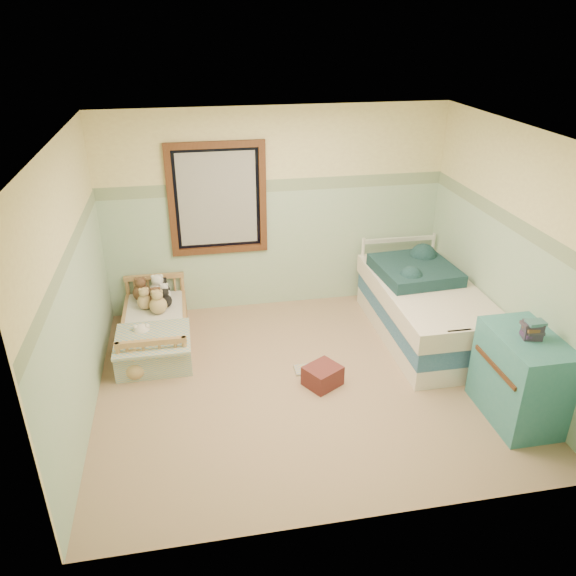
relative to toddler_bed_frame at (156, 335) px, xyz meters
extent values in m
cube|color=#9B7D63|center=(1.53, -1.05, -0.10)|extent=(4.20, 3.60, 0.02)
cube|color=white|center=(1.53, -1.05, 2.42)|extent=(4.20, 3.60, 0.02)
cube|color=beige|center=(1.53, 0.75, 1.16)|extent=(4.20, 0.04, 2.50)
cube|color=beige|center=(1.53, -2.85, 1.16)|extent=(4.20, 0.04, 2.50)
cube|color=beige|center=(-0.57, -1.05, 1.16)|extent=(0.04, 3.60, 2.50)
cube|color=beige|center=(3.63, -1.05, 1.16)|extent=(0.04, 3.60, 2.50)
cube|color=#99BF99|center=(1.53, 0.74, 0.66)|extent=(4.20, 0.01, 1.50)
cube|color=#406C3F|center=(1.53, 0.74, 1.48)|extent=(4.20, 0.01, 0.15)
cube|color=#412411|center=(0.83, 0.71, 1.36)|extent=(1.16, 0.06, 1.36)
cube|color=#B9B9B1|center=(0.83, 0.72, 1.36)|extent=(0.92, 0.01, 1.12)
cube|color=#A97739|center=(0.00, 0.00, 0.00)|extent=(0.72, 1.45, 0.19)
cube|color=white|center=(0.00, 0.00, 0.15)|extent=(0.66, 1.39, 0.12)
cube|color=#6EA0B8|center=(0.00, -0.45, 0.23)|extent=(0.79, 0.72, 0.03)
sphere|color=brown|center=(-0.15, 0.50, 0.32)|extent=(0.21, 0.21, 0.21)
sphere|color=white|center=(0.05, 0.50, 0.32)|extent=(0.22, 0.22, 0.22)
sphere|color=tan|center=(-0.10, 0.28, 0.30)|extent=(0.18, 0.18, 0.18)
sphere|color=black|center=(0.13, 0.28, 0.29)|extent=(0.16, 0.16, 0.16)
sphere|color=white|center=(-0.12, -0.27, 0.04)|extent=(0.27, 0.27, 0.27)
sphere|color=tan|center=(-0.19, -0.68, 0.02)|extent=(0.24, 0.24, 0.24)
cube|color=white|center=(3.08, -0.43, 0.02)|extent=(1.00, 2.00, 0.22)
cube|color=navy|center=(3.08, -0.43, 0.24)|extent=(1.00, 2.00, 0.22)
cube|color=silver|center=(3.08, -0.43, 0.46)|extent=(1.04, 2.04, 0.22)
cube|color=black|center=(3.03, -0.13, 0.64)|extent=(0.91, 0.96, 0.14)
cube|color=teal|center=(3.35, -1.94, 0.34)|extent=(0.54, 0.86, 0.86)
cube|color=#462E33|center=(3.35, -1.97, 0.85)|extent=(0.18, 0.16, 0.16)
cube|color=maroon|center=(1.70, -1.14, 0.01)|extent=(0.44, 0.43, 0.21)
cube|color=gold|center=(1.58, -0.87, -0.08)|extent=(0.25, 0.19, 0.02)
sphere|color=tan|center=(0.06, 0.14, 0.31)|extent=(0.20, 0.20, 0.20)
sphere|color=brown|center=(0.03, 0.27, 0.31)|extent=(0.19, 0.19, 0.19)
sphere|color=white|center=(0.12, 0.44, 0.29)|extent=(0.16, 0.16, 0.16)
sphere|color=black|center=(0.10, 0.54, 0.30)|extent=(0.18, 0.18, 0.18)
camera|label=1|loc=(0.49, -5.70, 3.33)|focal=34.81mm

